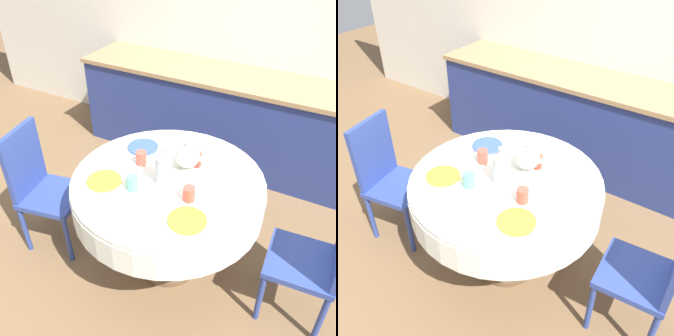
{
  "view_description": "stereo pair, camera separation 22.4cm",
  "coord_description": "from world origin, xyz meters",
  "views": [
    {
      "loc": [
        0.87,
        -1.6,
        2.17
      ],
      "look_at": [
        0.0,
        0.0,
        0.86
      ],
      "focal_mm": 40.0,
      "sensor_mm": 36.0,
      "label": 1
    },
    {
      "loc": [
        1.06,
        -1.48,
        2.17
      ],
      "look_at": [
        0.0,
        0.0,
        0.86
      ],
      "focal_mm": 40.0,
      "sensor_mm": 36.0,
      "label": 2
    }
  ],
  "objects": [
    {
      "name": "chair_right",
      "position": [
        -0.93,
        -0.19,
        0.52
      ],
      "size": [
        0.47,
        0.47,
        0.95
      ],
      "rotation": [
        0.0,
        0.0,
        -1.37
      ],
      "color": "#2D428E",
      "rests_on": "ground_plane"
    },
    {
      "name": "plate_far_left",
      "position": [
        -0.32,
        0.22,
        0.78
      ],
      "size": [
        0.21,
        0.21,
        0.01
      ],
      "primitive_type": "cylinder",
      "color": "#3856AD",
      "rests_on": "dining_table"
    },
    {
      "name": "cup_far_right",
      "position": [
        0.09,
        0.21,
        0.82
      ],
      "size": [
        0.07,
        0.07,
        0.09
      ],
      "primitive_type": "cylinder",
      "color": "#CC4C3D",
      "rests_on": "dining_table"
    },
    {
      "name": "chair_left",
      "position": [
        0.94,
        0.07,
        0.52
      ],
      "size": [
        0.43,
        0.43,
        0.95
      ],
      "rotation": [
        0.0,
        0.0,
        -4.63
      ],
      "color": "#2D428E",
      "rests_on": "ground_plane"
    },
    {
      "name": "plate_near_left",
      "position": [
        -0.33,
        -0.21,
        0.78
      ],
      "size": [
        0.21,
        0.21,
        0.01
      ],
      "primitive_type": "cylinder",
      "color": "yellow",
      "rests_on": "dining_table"
    },
    {
      "name": "coffee_carafe",
      "position": [
        -0.01,
        -0.04,
        0.89
      ],
      "size": [
        0.1,
        0.1,
        0.25
      ],
      "color": "#B2B2B7",
      "rests_on": "dining_table"
    },
    {
      "name": "cup_near_left",
      "position": [
        -0.14,
        -0.19,
        0.82
      ],
      "size": [
        0.07,
        0.07,
        0.09
      ],
      "primitive_type": "cylinder",
      "color": "#5BA39E",
      "rests_on": "dining_table"
    },
    {
      "name": "dining_table",
      "position": [
        0.0,
        0.0,
        0.65
      ],
      "size": [
        1.2,
        1.2,
        0.78
      ],
      "color": "brown",
      "rests_on": "ground_plane"
    },
    {
      "name": "ground_plane",
      "position": [
        0.0,
        0.0,
        0.0
      ],
      "size": [
        12.0,
        12.0,
        0.0
      ],
      "primitive_type": "plane",
      "color": "brown"
    },
    {
      "name": "kitchen_counter",
      "position": [
        0.0,
        1.49,
        0.45
      ],
      "size": [
        3.24,
        0.64,
        0.89
      ],
      "color": "navy",
      "rests_on": "ground_plane"
    },
    {
      "name": "cup_far_left",
      "position": [
        -0.23,
        0.06,
        0.82
      ],
      "size": [
        0.07,
        0.07,
        0.09
      ],
      "primitive_type": "cylinder",
      "color": "#CC4C3D",
      "rests_on": "dining_table"
    },
    {
      "name": "cup_near_right",
      "position": [
        0.2,
        -0.12,
        0.82
      ],
      "size": [
        0.07,
        0.07,
        0.09
      ],
      "primitive_type": "cylinder",
      "color": "#CC4C3D",
      "rests_on": "dining_table"
    },
    {
      "name": "plate_near_right",
      "position": [
        0.27,
        -0.28,
        0.78
      ],
      "size": [
        0.21,
        0.21,
        0.01
      ],
      "primitive_type": "cylinder",
      "color": "yellow",
      "rests_on": "dining_table"
    },
    {
      "name": "teapot",
      "position": [
        0.05,
        0.16,
        0.87
      ],
      "size": [
        0.21,
        0.15,
        0.2
      ],
      "color": "silver",
      "rests_on": "dining_table"
    },
    {
      "name": "wall_back",
      "position": [
        0.0,
        1.82,
        1.3
      ],
      "size": [
        7.0,
        0.05,
        2.6
      ],
      "color": "silver",
      "rests_on": "ground_plane"
    },
    {
      "name": "plate_far_right",
      "position": [
        0.28,
        0.27,
        0.78
      ],
      "size": [
        0.21,
        0.21,
        0.01
      ],
      "primitive_type": "cylinder",
      "color": "white",
      "rests_on": "dining_table"
    }
  ]
}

